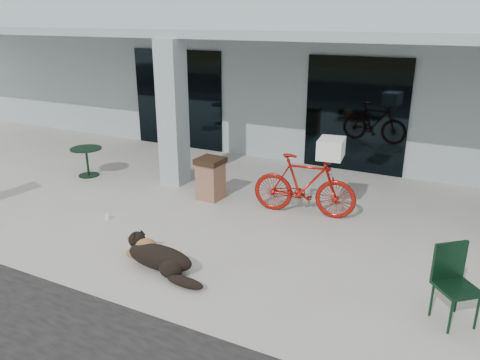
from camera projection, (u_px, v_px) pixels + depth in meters
The scene contains 13 objects.
ground at pixel (172, 236), 7.99m from camera, with size 80.00×80.00×0.00m, color #AEACA4.
building at pixel (328, 61), 14.39m from camera, with size 22.00×7.00×4.50m, color #9CACB0.
storefront_glass_left at pixel (178, 99), 13.10m from camera, with size 2.80×0.06×2.70m, color black.
storefront_glass_right at pixel (355, 115), 10.95m from camera, with size 2.40×0.06×2.70m, color black.
column at pixel (173, 114), 10.05m from camera, with size 0.50×0.50×3.12m, color #9CACB0.
overhang at pixel (262, 33), 9.95m from camera, with size 22.00×2.80×0.18m, color #9CACB0.
bicycle at pixel (304, 185), 8.67m from camera, with size 0.55×1.93×1.16m, color #9C140C.
laundry_basket at pixel (331, 148), 8.28m from camera, with size 0.58×0.43×0.35m, color white.
dog at pixel (160, 256), 6.87m from camera, with size 1.27×0.42×0.42m, color black, non-canonical shape.
cup_near_dog at pixel (108, 217), 8.62m from camera, with size 0.08×0.08×0.10m, color white.
cafe_table_near at pixel (87, 162), 10.89m from camera, with size 0.72×0.72×0.67m, color black, non-canonical shape.
cafe_chair_far_a at pixel (457, 287), 5.57m from camera, with size 0.45×0.49×0.99m, color black, non-canonical shape.
trash_receptacle at pixel (211, 179), 9.48m from camera, with size 0.51×0.51×0.87m, color #8A5F47, non-canonical shape.
Camera 1 is at (4.32, -5.90, 3.54)m, focal length 35.00 mm.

